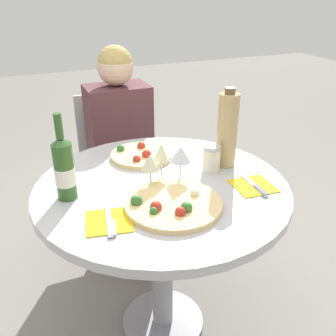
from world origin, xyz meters
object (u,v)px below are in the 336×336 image
(pizza_large, at_px, (172,204))
(wine_bottle, at_px, (64,169))
(dining_table, at_px, (162,211))
(seated_diner, at_px, (125,164))
(chair_behind_diner, at_px, (119,170))
(tall_carafe, at_px, (227,130))

(pizza_large, bearing_deg, wine_bottle, 147.04)
(dining_table, bearing_deg, seated_diner, 85.88)
(pizza_large, height_order, wine_bottle, wine_bottle)
(dining_table, relative_size, pizza_large, 2.88)
(chair_behind_diner, xyz_separation_m, seated_diner, (-0.00, -0.15, 0.10))
(seated_diner, bearing_deg, pizza_large, 84.76)
(dining_table, xyz_separation_m, chair_behind_diner, (0.05, 0.83, -0.20))
(dining_table, relative_size, wine_bottle, 3.10)
(tall_carafe, bearing_deg, pizza_large, -146.82)
(wine_bottle, bearing_deg, tall_carafe, 1.37)
(wine_bottle, relative_size, tall_carafe, 0.95)
(seated_diner, height_order, wine_bottle, seated_diner)
(chair_behind_diner, height_order, wine_bottle, wine_bottle)
(chair_behind_diner, bearing_deg, dining_table, 86.61)
(pizza_large, bearing_deg, chair_behind_diner, 85.53)
(chair_behind_diner, bearing_deg, wine_bottle, 62.96)
(wine_bottle, distance_m, tall_carafe, 0.67)
(seated_diner, xyz_separation_m, wine_bottle, (-0.40, -0.64, 0.34))
(dining_table, height_order, pizza_large, pizza_large)
(dining_table, xyz_separation_m, seated_diner, (0.05, 0.68, -0.10))
(chair_behind_diner, height_order, seated_diner, seated_diner)
(chair_behind_diner, distance_m, wine_bottle, 0.99)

